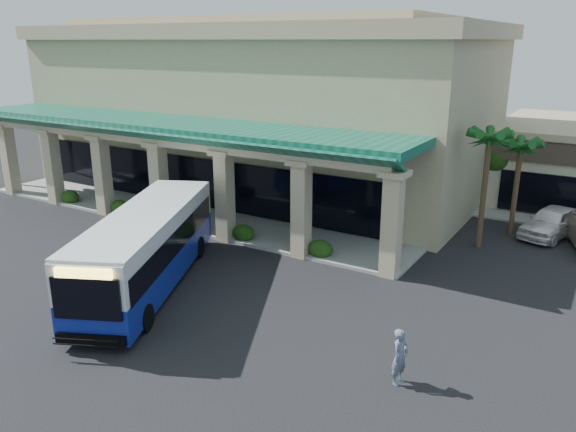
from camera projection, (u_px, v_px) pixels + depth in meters
The scene contains 10 objects.
ground at pixel (208, 288), 23.55m from camera, with size 110.00×110.00×0.00m, color black.
main_building at pixel (260, 105), 38.87m from camera, with size 30.80×14.80×11.35m, color tan, non-canonical shape.
arcade at pixel (172, 170), 32.20m from camera, with size 30.00×6.20×5.70m, color #0D503E, non-canonical shape.
palm_0 at pixel (485, 183), 27.36m from camera, with size 2.40×2.40×6.60m, color #124718, non-canonical shape.
palm_1 at pixel (517, 181), 29.43m from camera, with size 2.40×2.40×5.80m, color #124718, non-canonical shape.
palm_2 at pixel (12, 143), 39.04m from camera, with size 2.40×2.40×6.20m, color #124718, non-canonical shape.
broadleaf_tree at pixel (496, 168), 34.65m from camera, with size 2.60×2.60×4.81m, color #193A0D, non-canonical shape.
transit_bus at pixel (148, 249), 23.40m from camera, with size 2.70×11.62×3.24m, color navy, non-canonical shape.
pedestrian at pixel (400, 357), 16.79m from camera, with size 0.65×0.43×1.79m, color slate.
car_silver at pixel (552, 222), 29.61m from camera, with size 1.88×4.67×1.59m, color white.
Camera 1 is at (14.02, -16.73, 9.95)m, focal length 35.00 mm.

